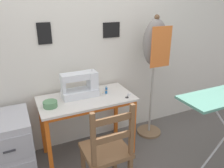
# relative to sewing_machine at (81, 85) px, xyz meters

# --- Properties ---
(ground_plane) EXTENTS (14.00, 14.00, 0.00)m
(ground_plane) POSITION_rel_sewing_machine_xyz_m (0.03, -0.33, -0.85)
(ground_plane) COLOR #5B5651
(wall_back) EXTENTS (10.00, 0.06, 2.55)m
(wall_back) POSITION_rel_sewing_machine_xyz_m (0.03, 0.27, 0.43)
(wall_back) COLOR silver
(wall_back) RESTS_ON ground_plane
(sewing_table) EXTENTS (1.02, 0.53, 0.72)m
(sewing_table) POSITION_rel_sewing_machine_xyz_m (0.03, -0.08, -0.23)
(sewing_table) COLOR silver
(sewing_table) RESTS_ON ground_plane
(sewing_machine) EXTENTS (0.40, 0.18, 0.29)m
(sewing_machine) POSITION_rel_sewing_machine_xyz_m (0.00, 0.00, 0.00)
(sewing_machine) COLOR white
(sewing_machine) RESTS_ON sewing_table
(fabric_bowl) EXTENTS (0.14, 0.14, 0.06)m
(fabric_bowl) POSITION_rel_sewing_machine_xyz_m (-0.36, -0.12, -0.10)
(fabric_bowl) COLOR #56895B
(fabric_bowl) RESTS_ON sewing_table
(scissors) EXTENTS (0.11, 0.11, 0.01)m
(scissors) POSITION_rel_sewing_machine_xyz_m (0.44, -0.23, -0.12)
(scissors) COLOR silver
(scissors) RESTS_ON sewing_table
(thread_spool_near_machine) EXTENTS (0.03, 0.03, 0.04)m
(thread_spool_near_machine) POSITION_rel_sewing_machine_xyz_m (0.21, -0.09, -0.11)
(thread_spool_near_machine) COLOR silver
(thread_spool_near_machine) RESTS_ON sewing_table
(thread_spool_mid_table) EXTENTS (0.03, 0.03, 0.04)m
(thread_spool_mid_table) POSITION_rel_sewing_machine_xyz_m (0.27, -0.05, -0.11)
(thread_spool_mid_table) COLOR #2875C1
(thread_spool_mid_table) RESTS_ON sewing_table
(thread_spool_far_edge) EXTENTS (0.03, 0.03, 0.04)m
(thread_spool_far_edge) POSITION_rel_sewing_machine_xyz_m (0.31, 0.03, -0.11)
(thread_spool_far_edge) COLOR #2875C1
(thread_spool_far_edge) RESTS_ON sewing_table
(wooden_chair) EXTENTS (0.40, 0.38, 0.94)m
(wooden_chair) POSITION_rel_sewing_machine_xyz_m (0.01, -0.66, -0.40)
(wooden_chair) COLOR brown
(wooden_chair) RESTS_ON ground_plane
(filing_cabinet) EXTENTS (0.41, 0.53, 0.68)m
(filing_cabinet) POSITION_rel_sewing_machine_xyz_m (-0.78, -0.08, -0.51)
(filing_cabinet) COLOR #B7B7BC
(filing_cabinet) RESTS_ON ground_plane
(dress_form) EXTENTS (0.32, 0.32, 1.56)m
(dress_form) POSITION_rel_sewing_machine_xyz_m (0.92, -0.02, 0.29)
(dress_form) COLOR #846647
(dress_form) RESTS_ON ground_plane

